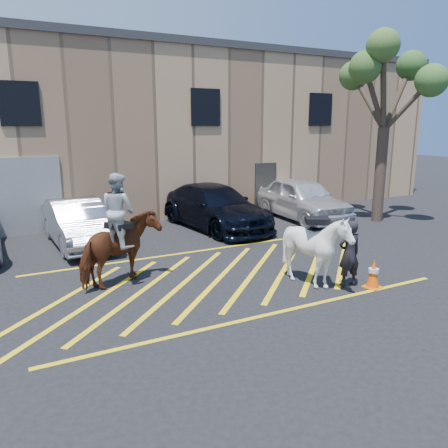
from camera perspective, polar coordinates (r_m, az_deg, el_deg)
name	(u,v)px	position (r m, az deg, el deg)	size (l,w,h in m)	color
ground	(215,274)	(11.73, -1.19, -6.59)	(90.00, 90.00, 0.00)	black
car_silver_sedan	(78,223)	(15.11, -18.56, 0.13)	(1.58, 4.55, 1.50)	gray
car_blue_suv	(215,207)	(16.82, -1.22, 2.28)	(2.29, 5.64, 1.64)	black
car_white_suv	(302,199)	(18.67, 10.13, 3.29)	(2.05, 5.09, 1.73)	silver
handler	(349,254)	(11.10, 16.04, -3.74)	(0.60, 0.40, 1.66)	black
warehouse	(106,130)	(22.46, -15.13, 11.78)	(32.42, 10.20, 7.30)	tan
hatching_zone	(220,278)	(11.47, -0.53, -7.00)	(12.60, 5.12, 0.01)	yellow
mounted_bay	(120,241)	(11.01, -13.47, -2.12)	(2.32, 1.83, 2.79)	#592415
saddled_white	(316,249)	(10.86, 11.92, -3.27)	(2.16, 2.23, 1.86)	white
traffic_cone	(373,273)	(11.29, 18.93, -6.13)	(0.44, 0.44, 0.73)	orange
tree	(388,77)	(18.92, 20.58, 17.50)	(3.99, 4.37, 7.31)	#49352C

